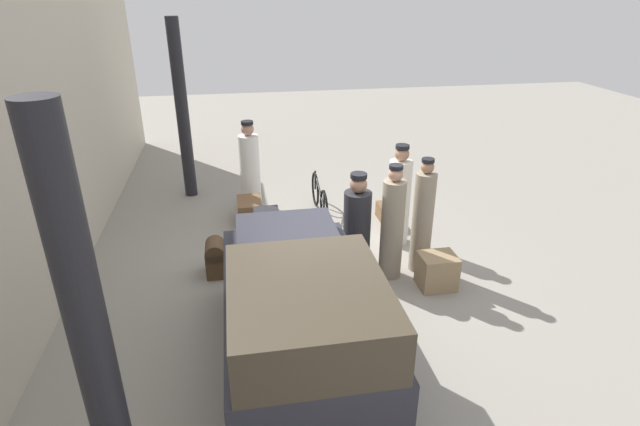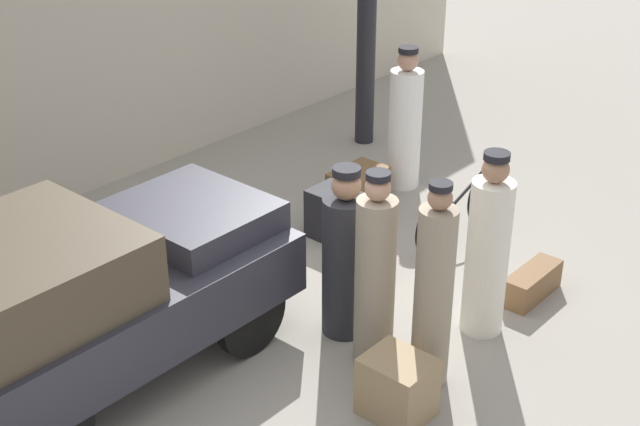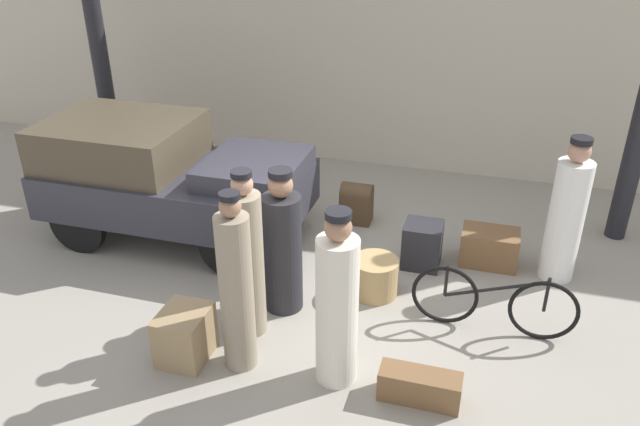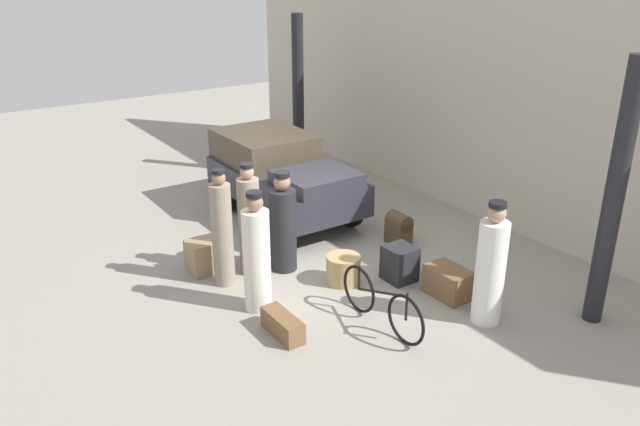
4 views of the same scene
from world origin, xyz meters
The scene contains 16 objects.
ground_plane centered at (0.00, 0.00, 0.00)m, with size 30.00×30.00×0.00m, color gray.
station_building_facade centered at (0.00, 4.08, 2.25)m, with size 16.00×0.15×4.50m.
canopy_pillar_right centered at (3.72, 2.45, 1.83)m, with size 0.26×0.26×3.67m.
truck centered at (-2.08, 0.84, 0.88)m, with size 3.39×1.70×1.55m.
bicycle centered at (2.19, -0.14, 0.36)m, with size 1.71×0.04×0.75m.
wicker_basket centered at (0.86, 0.19, 0.22)m, with size 0.54×0.54×0.45m.
conductor_in_dark_uniform centered at (2.90, 1.17, 0.82)m, with size 0.41×0.41×1.79m.
porter_with_bicycle centered at (0.80, -1.29, 0.82)m, with size 0.39×0.39×1.80m.
porter_lifting_near_truck centered at (-0.27, -0.83, 0.85)m, with size 0.35×0.35×1.84m.
porter_standing_middle centered at (-0.16, -1.36, 0.87)m, with size 0.32×0.32×1.87m.
porter_carrying_trunk centered at (-0.06, -0.34, 0.75)m, with size 0.43×0.43×1.67m.
trunk_wicker_pale centered at (1.61, -1.37, 0.15)m, with size 0.75×0.27×0.30m.
trunk_umber_medium centered at (1.29, 0.97, 0.28)m, with size 0.46×0.44×0.57m.
suitcase_small_leather centered at (0.25, 1.86, 0.30)m, with size 0.43×0.31×0.58m.
suitcase_black_upright centered at (2.09, 1.24, 0.22)m, with size 0.69×0.46×0.45m.
suitcase_tan_flat centered at (-0.72, -1.43, 0.27)m, with size 0.46×0.54×0.53m.
Camera 2 is at (-5.48, -4.76, 4.77)m, focal length 50.00 mm.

